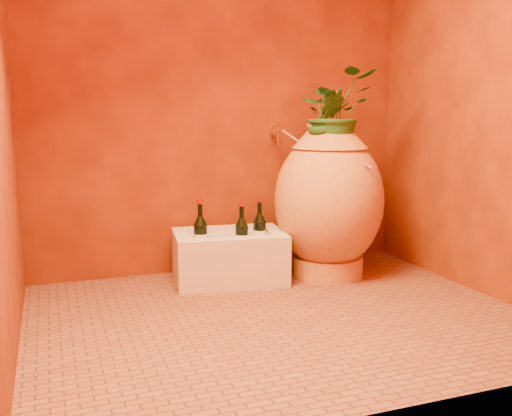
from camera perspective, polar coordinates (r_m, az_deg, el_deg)
name	(u,v)px	position (r m, az deg, el deg)	size (l,w,h in m)	color
floor	(280,316)	(2.99, 2.41, -10.79)	(2.50, 2.50, 0.00)	brown
wall_back	(222,79)	(3.75, -3.43, 12.77)	(2.50, 0.02, 2.50)	#511704
wall_right	(490,74)	(3.49, 22.39, 12.32)	(0.02, 2.00, 2.50)	#511704
amphora	(329,200)	(3.63, 7.28, 0.79)	(0.72, 0.72, 0.99)	#C37D37
stone_basin	(229,258)	(3.55, -2.69, -4.97)	(0.72, 0.54, 0.31)	beige
wine_bottle_a	(242,237)	(3.47, -1.44, -2.91)	(0.08, 0.08, 0.33)	black
wine_bottle_b	(200,236)	(3.47, -5.57, -2.83)	(0.09, 0.09, 0.35)	black
wine_bottle_c	(260,232)	(3.58, 0.36, -2.46)	(0.08, 0.08, 0.34)	black
wall_tap	(275,134)	(3.79, 1.95, 7.42)	(0.06, 0.13, 0.15)	olive
plant_main	(334,112)	(3.59, 7.82, 9.48)	(0.47, 0.41, 0.52)	#1B4C1E
plant_side	(326,123)	(3.51, 7.01, 8.48)	(0.22, 0.18, 0.40)	#1B4C1E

